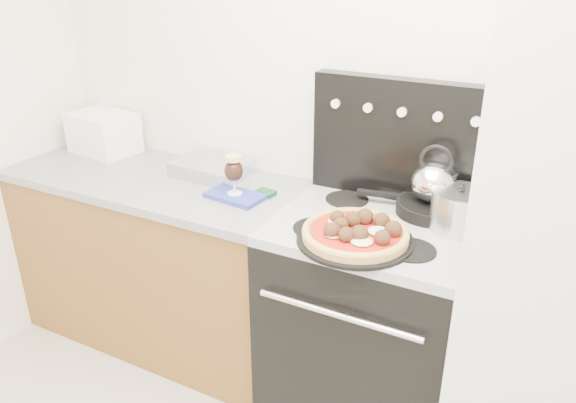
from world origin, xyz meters
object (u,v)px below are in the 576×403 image
Objects in this scene: toaster_oven at (104,133)px; skillet at (431,208)px; tea_kettle at (434,179)px; oven_mitt at (235,196)px; stock_pot at (458,212)px; base_cabinet at (164,262)px; pizza at (355,231)px; stove_body at (368,325)px; pizza_pan at (355,239)px; beer_glass at (234,175)px.

toaster_oven reaches higher than skillet.
oven_mitt is at bearing -165.17° from tea_kettle.
oven_mitt is 0.92m from stock_pot.
oven_mitt is at bearing -5.00° from base_cabinet.
toaster_oven reaches higher than pizza.
toaster_oven reaches higher than stock_pot.
tea_kettle reaches higher than stock_pot.
stove_body is 0.55m from pizza.
tea_kettle reaches higher than skillet.
pizza_pan is at bearing -10.40° from base_cabinet.
base_cabinet is 1.38m from skillet.
pizza_pan is 0.42m from tea_kettle.
base_cabinet is 1.21m from pizza_pan.
pizza reaches higher than base_cabinet.
beer_glass is at bearing -166.00° from skillet.
oven_mitt is at bearing -178.49° from stove_body.
stove_body is 4.38× the size of stock_pot.
beer_glass is at bearing 165.52° from pizza_pan.
toaster_oven is 1.65× the size of tea_kettle.
pizza_pan is 2.10× the size of stock_pot.
pizza_pan is 0.41m from stock_pot.
oven_mitt is (0.93, -0.20, -0.09)m from toaster_oven.
pizza_pan is at bearing -14.48° from beer_glass.
skillet is 1.39× the size of tea_kettle.
pizza is (1.55, -0.36, -0.04)m from toaster_oven.
toaster_oven is at bearing 167.93° from oven_mitt.
toaster_oven is at bearing 166.97° from pizza.
beer_glass is at bearing -173.44° from stock_pot.
pizza_pan is at bearing -95.84° from stove_body.
skillet is at bearing 7.01° from base_cabinet.
skillet is 0.12m from tea_kettle.
base_cabinet is 5.26× the size of skillet.
beer_glass is at bearing -165.17° from tea_kettle.
oven_mitt is 0.83m from tea_kettle.
tea_kettle is at bearing 142.36° from stock_pot.
skillet is at bearing 47.91° from stove_body.
stock_pot reaches higher than stove_body.
pizza is 1.92× the size of tea_kettle.
stove_body is 0.52m from pizza_pan.
tea_kettle is (1.73, -0.00, 0.07)m from toaster_oven.
skillet is (0.79, 0.20, -0.06)m from beer_glass.
stove_body is 2.31× the size of pizza.
toaster_oven reaches higher than pizza_pan.
toaster_oven is 1.85× the size of beer_glass.
stove_body is at bearing -131.25° from tea_kettle.
base_cabinet is 7.32× the size of tea_kettle.
stock_pot is at bearing 17.32° from stove_body.
pizza reaches higher than stove_body.
skillet is (1.73, -0.00, -0.06)m from toaster_oven.
stock_pot reaches higher than base_cabinet.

